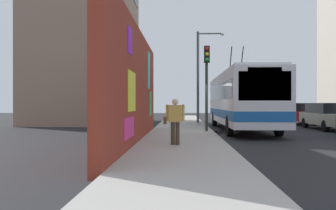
{
  "coord_description": "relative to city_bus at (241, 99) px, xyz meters",
  "views": [
    {
      "loc": [
        -18.11,
        1.6,
        1.55
      ],
      "look_at": [
        1.69,
        2.37,
        1.47
      ],
      "focal_mm": 38.36,
      "sensor_mm": 36.0,
      "label": 1
    }
  ],
  "objects": [
    {
      "name": "graffiti_wall",
      "position": [
        -7.35,
        5.15,
        0.36
      ],
      "size": [
        12.94,
        0.32,
        4.37
      ],
      "color": "maroon",
      "rests_on": "ground_plane"
    },
    {
      "name": "ground_plane",
      "position": [
        -2.82,
        1.8,
        -1.82
      ],
      "size": [
        80.0,
        80.0,
        0.0
      ],
      "primitive_type": "plane",
      "color": "#232326"
    },
    {
      "name": "traffic_light",
      "position": [
        -2.73,
        2.15,
        1.23
      ],
      "size": [
        0.49,
        0.28,
        4.33
      ],
      "color": "#2D382D",
      "rests_on": "sidewalk_slab"
    },
    {
      "name": "pedestrian_near_wall",
      "position": [
        -8.8,
        3.64,
        -0.77
      ],
      "size": [
        0.22,
        0.72,
        1.56
      ],
      "color": "#3F3326",
      "rests_on": "sidewalk_slab"
    },
    {
      "name": "parked_car_champagne",
      "position": [
        0.61,
        -5.2,
        -0.99
      ],
      "size": [
        4.92,
        1.75,
        1.58
      ],
      "color": "#C6B793",
      "rests_on": "ground_plane"
    },
    {
      "name": "curbside_puddle",
      "position": [
        -1.73,
        1.2,
        -1.82
      ],
      "size": [
        1.7,
        1.7,
        0.0
      ],
      "primitive_type": "cylinder",
      "color": "black",
      "rests_on": "ground_plane"
    },
    {
      "name": "building_far_left",
      "position": [
        7.37,
        11.0,
        5.38
      ],
      "size": [
        10.25,
        7.1,
        14.41
      ],
      "color": "gray",
      "rests_on": "ground_plane"
    },
    {
      "name": "street_lamp",
      "position": [
        5.05,
        2.02,
        2.14
      ],
      "size": [
        0.44,
        1.98,
        6.6
      ],
      "color": "#4C4C51",
      "rests_on": "sidewalk_slab"
    },
    {
      "name": "parked_car_red",
      "position": [
        6.21,
        -5.2,
        -0.99
      ],
      "size": [
        4.6,
        1.73,
        1.58
      ],
      "color": "#B21E19",
      "rests_on": "ground_plane"
    },
    {
      "name": "city_bus",
      "position": [
        0.0,
        0.0,
        0.0
      ],
      "size": [
        12.2,
        2.57,
        5.06
      ],
      "color": "silver",
      "rests_on": "ground_plane"
    },
    {
      "name": "sidewalk_slab",
      "position": [
        -2.82,
        3.4,
        -1.75
      ],
      "size": [
        48.0,
        3.2,
        0.15
      ],
      "primitive_type": "cube",
      "color": "#ADA8A0",
      "rests_on": "ground_plane"
    }
  ]
}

